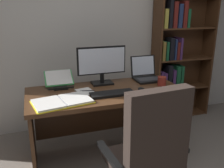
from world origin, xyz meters
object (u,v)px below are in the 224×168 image
bookshelf (177,47)px  office_chair (148,161)px  monitor (102,65)px  notepad (85,92)px  keyboard (112,94)px  laptop (146,75)px  coffee_mug (162,81)px  desk (104,108)px  reading_stand_with_book (59,80)px  pen (87,91)px  computer_mouse (141,90)px  open_binder (62,101)px

bookshelf → office_chair: 1.96m
monitor → notepad: (-0.23, -0.21, -0.20)m
notepad → keyboard: bearing=-33.5°
laptop → keyboard: (-0.53, -0.37, -0.04)m
notepad → coffee_mug: (0.81, -0.04, 0.04)m
office_chair → monitor: 1.14m
desk → coffee_mug: 0.67m
reading_stand_with_book → monitor: bearing=-6.6°
keyboard → desk: bearing=97.5°
bookshelf → keyboard: (-1.20, -0.84, -0.24)m
office_chair → monitor: (-0.07, 1.01, 0.52)m
desk → pen: size_ratio=10.96×
notepad → pen: pen is taller
office_chair → notepad: bearing=104.9°
desk → bookshelf: (1.23, 0.64, 0.47)m
office_chair → computer_mouse: office_chair is taller
bookshelf → computer_mouse: (-0.90, -0.84, -0.24)m
desk → coffee_mug: (0.61, -0.09, 0.26)m
computer_mouse → open_binder: 0.78m
keyboard → bookshelf: bearing=35.0°
reading_stand_with_book → open_binder: 0.47m
office_chair → keyboard: (-0.07, 0.65, 0.32)m
open_binder → coffee_mug: (1.06, 0.16, 0.03)m
keyboard → computer_mouse: computer_mouse is taller
laptop → pen: bearing=-163.7°
bookshelf → open_binder: bookshelf is taller
bookshelf → coffee_mug: bookshelf is taller
monitor → reading_stand_with_book: monitor is taller
keyboard → pen: size_ratio=3.00×
bookshelf → reading_stand_with_book: bearing=-165.4°
keyboard → notepad: bearing=146.5°
computer_mouse → bookshelf: bearing=43.0°
desk → reading_stand_with_book: reading_stand_with_book is taller
keyboard → notepad: keyboard is taller
laptop → coffee_mug: bearing=-77.1°
monitor → bookshelf: bearing=21.7°
reading_stand_with_book → coffee_mug: reading_stand_with_book is taller
notepad → pen: bearing=0.0°
bookshelf → computer_mouse: bookshelf is taller
office_chair → reading_stand_with_book: (-0.51, 1.06, 0.38)m
bookshelf → computer_mouse: size_ratio=20.35×
desk → keyboard: size_ratio=3.65×
office_chair → keyboard: office_chair is taller
desk → office_chair: 0.87m
keyboard → computer_mouse: bearing=0.0°
bookshelf → notepad: size_ratio=10.08×
bookshelf → coffee_mug: size_ratio=22.99×
open_binder → notepad: (0.25, 0.20, -0.01)m
computer_mouse → reading_stand_with_book: size_ratio=0.36×
keyboard → coffee_mug: coffee_mug is taller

